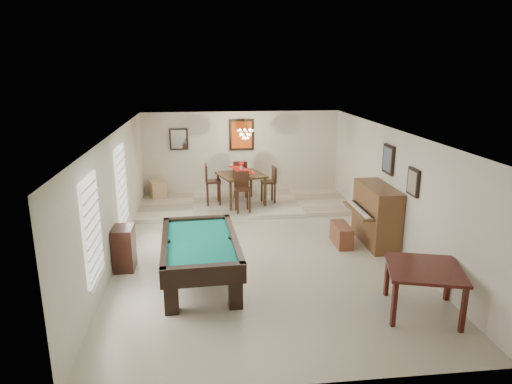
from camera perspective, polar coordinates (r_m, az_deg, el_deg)
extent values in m
cube|color=beige|center=(10.20, 0.39, -7.19)|extent=(6.00, 9.00, 0.02)
cube|color=silver|center=(14.13, -1.80, 4.78)|extent=(6.00, 0.04, 2.60)
cube|color=silver|center=(5.62, 6.05, -12.39)|extent=(6.00, 0.04, 2.60)
cube|color=silver|center=(9.88, -17.15, -0.61)|extent=(0.04, 9.00, 2.60)
cube|color=silver|center=(10.55, 16.80, 0.42)|extent=(0.04, 9.00, 2.60)
cube|color=white|center=(9.50, 0.41, 7.49)|extent=(6.00, 9.00, 0.04)
cube|color=beige|center=(13.22, -1.30, -1.51)|extent=(6.00, 2.50, 0.12)
cube|color=white|center=(7.79, -19.81, -4.35)|extent=(0.06, 1.00, 1.70)
cube|color=white|center=(10.42, -16.45, 0.83)|extent=(0.06, 1.00, 1.70)
cube|color=brown|center=(10.55, 10.64, -5.27)|extent=(0.34, 0.85, 0.47)
cube|color=black|center=(9.47, -16.14, -6.76)|extent=(0.39, 0.58, 0.87)
cube|color=tan|center=(14.00, -12.17, 0.42)|extent=(0.59, 0.66, 0.49)
cube|color=#D84C14|center=(14.00, -1.81, 7.16)|extent=(0.75, 0.06, 0.95)
cube|color=white|center=(13.99, -9.64, 6.53)|extent=(0.55, 0.06, 0.65)
cube|color=slate|center=(10.67, 16.23, 3.94)|extent=(0.06, 0.55, 0.65)
cube|color=gray|center=(9.56, 19.08, 1.17)|extent=(0.06, 0.45, 0.55)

